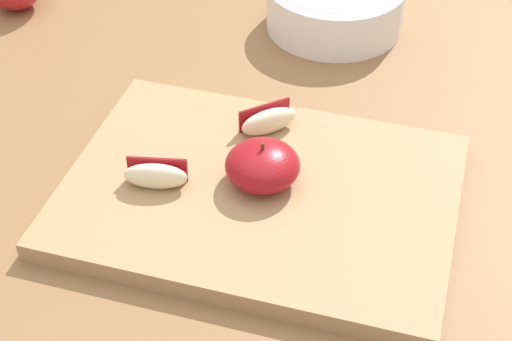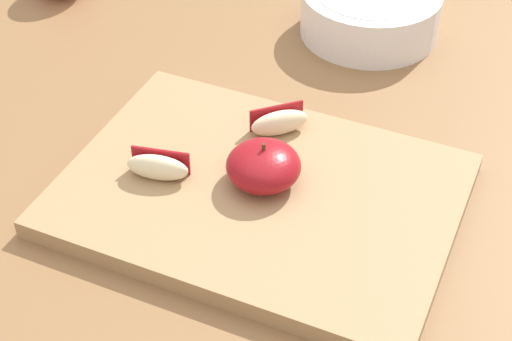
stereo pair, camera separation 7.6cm
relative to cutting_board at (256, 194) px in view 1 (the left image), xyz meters
The scene contains 6 objects.
dining_table 0.14m from the cutting_board, 87.76° to the left, with size 1.30×0.93×0.74m.
cutting_board is the anchor object (origin of this frame).
apple_half_skin_up 0.03m from the cutting_board, 59.63° to the left, with size 0.07×0.07×0.05m.
apple_wedge_left 0.09m from the cutting_board, 97.82° to the left, with size 0.06×0.06×0.03m.
apple_wedge_middle 0.10m from the cutting_board, 163.98° to the right, with size 0.06×0.03×0.03m.
ceramic_fruit_bowl 0.35m from the cutting_board, 90.19° to the left, with size 0.17×0.17×0.06m.
Camera 1 is at (0.16, -0.64, 1.27)m, focal length 56.22 mm.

